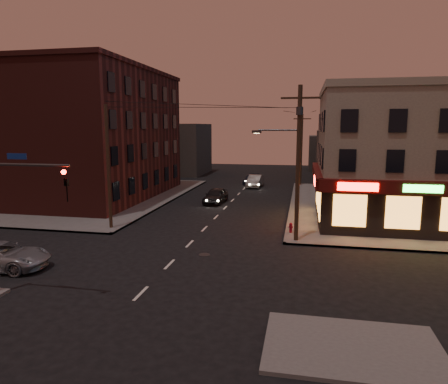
% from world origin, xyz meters
% --- Properties ---
extents(ground, '(120.00, 120.00, 0.00)m').
position_xyz_m(ground, '(0.00, 0.00, 0.00)').
color(ground, black).
rests_on(ground, ground).
extents(sidewalk_ne, '(24.00, 28.00, 0.15)m').
position_xyz_m(sidewalk_ne, '(18.00, 19.00, 0.07)').
color(sidewalk_ne, '#514F4C').
rests_on(sidewalk_ne, ground).
extents(sidewalk_nw, '(24.00, 28.00, 0.15)m').
position_xyz_m(sidewalk_nw, '(-18.00, 19.00, 0.07)').
color(sidewalk_nw, '#514F4C').
rests_on(sidewalk_nw, ground).
extents(pizza_building, '(15.85, 12.85, 10.50)m').
position_xyz_m(pizza_building, '(15.93, 13.43, 5.35)').
color(pizza_building, gray).
rests_on(pizza_building, sidewalk_ne).
extents(brick_apartment, '(12.00, 20.00, 13.00)m').
position_xyz_m(brick_apartment, '(-14.50, 19.00, 6.65)').
color(brick_apartment, '#4B1B18').
rests_on(brick_apartment, sidewalk_nw).
extents(bg_building_ne_a, '(10.00, 12.00, 7.00)m').
position_xyz_m(bg_building_ne_a, '(14.00, 38.00, 3.50)').
color(bg_building_ne_a, '#3F3D3A').
rests_on(bg_building_ne_a, ground).
extents(bg_building_nw, '(9.00, 10.00, 8.00)m').
position_xyz_m(bg_building_nw, '(-13.00, 42.00, 4.00)').
color(bg_building_nw, '#3F3D3A').
rests_on(bg_building_nw, ground).
extents(bg_building_ne_b, '(8.00, 8.00, 6.00)m').
position_xyz_m(bg_building_ne_b, '(12.00, 52.00, 3.00)').
color(bg_building_ne_b, '#3F3D3A').
rests_on(bg_building_ne_b, ground).
extents(utility_pole_main, '(4.20, 0.44, 10.00)m').
position_xyz_m(utility_pole_main, '(6.68, 5.80, 5.76)').
color(utility_pole_main, '#382619').
rests_on(utility_pole_main, sidewalk_ne).
extents(utility_pole_far, '(0.26, 0.26, 9.00)m').
position_xyz_m(utility_pole_far, '(6.80, 32.00, 4.65)').
color(utility_pole_far, '#382619').
rests_on(utility_pole_far, sidewalk_ne).
extents(utility_pole_west, '(0.24, 0.24, 9.00)m').
position_xyz_m(utility_pole_west, '(-6.80, 6.50, 4.65)').
color(utility_pole_west, '#382619').
rests_on(utility_pole_west, sidewalk_nw).
extents(traffic_signal, '(4.49, 0.32, 6.47)m').
position_xyz_m(traffic_signal, '(-5.57, -5.60, 4.16)').
color(traffic_signal, '#333538').
rests_on(traffic_signal, ground).
extents(suv_cross, '(5.41, 2.93, 1.44)m').
position_xyz_m(suv_cross, '(-8.66, -2.45, 0.72)').
color(suv_cross, gray).
rests_on(suv_cross, ground).
extents(sedan_near, '(2.07, 4.53, 1.51)m').
position_xyz_m(sedan_near, '(-1.40, 18.17, 0.75)').
color(sedan_near, black).
rests_on(sedan_near, ground).
extents(sedan_mid, '(1.93, 4.67, 1.50)m').
position_xyz_m(sedan_mid, '(1.17, 29.62, 0.75)').
color(sedan_mid, gray).
rests_on(sedan_mid, ground).
extents(sedan_far, '(1.95, 4.32, 1.23)m').
position_xyz_m(sedan_far, '(0.33, 32.34, 0.61)').
color(sedan_far, '#182131').
rests_on(sedan_far, ground).
extents(fire_hydrant, '(0.32, 0.32, 0.72)m').
position_xyz_m(fire_hydrant, '(6.40, 7.63, 0.54)').
color(fire_hydrant, maroon).
rests_on(fire_hydrant, sidewalk_ne).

